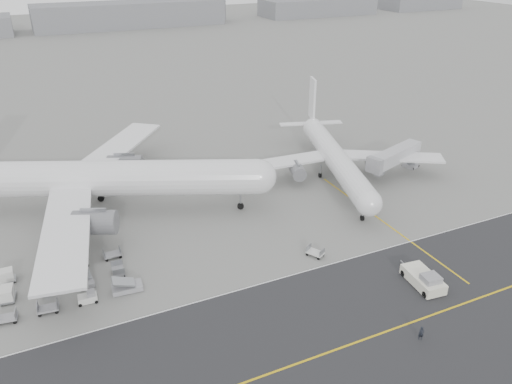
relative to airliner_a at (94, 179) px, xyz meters
name	(u,v)px	position (x,y,z in m)	size (l,w,h in m)	color
ground	(240,280)	(15.55, -30.60, -6.61)	(700.00, 700.00, 0.00)	gray
taxiway	(336,350)	(20.57, -48.58, -6.60)	(220.00, 59.00, 0.03)	#2B2C2E
horizon_buildings	(115,28)	(45.55, 229.40, -6.61)	(520.00, 28.00, 28.00)	slate
airliner_a	(94,179)	(0.00, 0.00, 0.00)	(63.03, 61.64, 22.98)	white
airliner_b	(334,157)	(47.77, -5.46, -1.91)	(44.94, 45.88, 16.27)	white
pushback_tug	(424,279)	(39.19, -42.96, -5.54)	(4.00, 9.18, 2.59)	white
jet_bridge	(395,157)	(59.61, -10.53, -2.13)	(17.01, 8.57, 6.42)	gray
gse_cluster	(66,286)	(-8.01, -21.51, -6.61)	(23.39, 17.65, 2.12)	#929297
stray_dolly	(315,256)	(28.91, -29.73, -6.61)	(1.66, 2.71, 1.66)	silver
ground_crew_a	(421,333)	(31.22, -51.49, -5.64)	(0.71, 0.47, 1.94)	black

